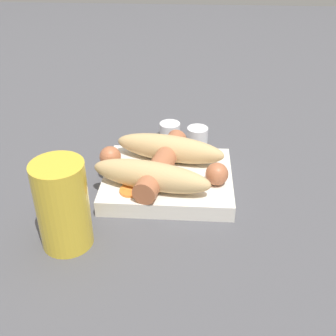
{
  "coord_description": "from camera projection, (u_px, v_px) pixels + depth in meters",
  "views": [
    {
      "loc": [
        -0.04,
        0.57,
        0.4
      ],
      "look_at": [
        0.0,
        0.0,
        0.04
      ],
      "focal_mm": 45.0,
      "sensor_mm": 36.0,
      "label": 1
    }
  ],
  "objects": [
    {
      "name": "condiment_cup_far",
      "position": [
        170.0,
        131.0,
        0.83
      ],
      "size": [
        0.04,
        0.04,
        0.03
      ],
      "color": "white",
      "rests_on": "ground_plane"
    },
    {
      "name": "drink_glass",
      "position": [
        63.0,
        205.0,
        0.55
      ],
      "size": [
        0.07,
        0.07,
        0.13
      ],
      "color": "gold",
      "rests_on": "ground_plane"
    },
    {
      "name": "food_tray",
      "position": [
        168.0,
        180.0,
        0.69
      ],
      "size": [
        0.21,
        0.17,
        0.03
      ],
      "color": "silver",
      "rests_on": "ground_plane"
    },
    {
      "name": "condiment_cup_near",
      "position": [
        197.0,
        136.0,
        0.82
      ],
      "size": [
        0.04,
        0.04,
        0.03
      ],
      "color": "white",
      "rests_on": "ground_plane"
    },
    {
      "name": "ground_plane",
      "position": [
        168.0,
        186.0,
        0.7
      ],
      "size": [
        3.0,
        3.0,
        0.0
      ],
      "primitive_type": "plane",
      "color": "#4C4C51"
    },
    {
      "name": "pickled_veggies",
      "position": [
        137.0,
        186.0,
        0.65
      ],
      "size": [
        0.06,
        0.06,
        0.0
      ],
      "color": "orange",
      "rests_on": "food_tray"
    },
    {
      "name": "bread_roll",
      "position": [
        160.0,
        161.0,
        0.67
      ],
      "size": [
        0.21,
        0.17,
        0.05
      ],
      "color": "tan",
      "rests_on": "food_tray"
    },
    {
      "name": "sausage",
      "position": [
        162.0,
        165.0,
        0.67
      ],
      "size": [
        0.21,
        0.18,
        0.04
      ],
      "color": "#B26642",
      "rests_on": "food_tray"
    }
  ]
}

